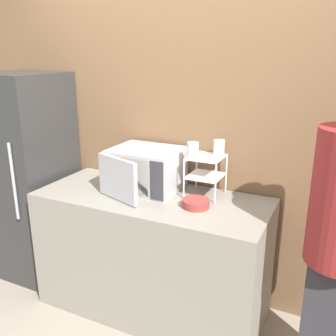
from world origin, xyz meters
The scene contains 9 objects.
ground_plane centered at (0.00, 0.00, 0.00)m, with size 12.00×12.00×0.00m, color gray.
wall_back centered at (0.00, 0.74, 1.30)m, with size 8.00×0.06×2.60m.
counter centered at (0.00, 0.35, 0.45)m, with size 1.64×0.70×0.90m.
microwave centered at (-0.11, 0.45, 1.05)m, with size 0.49×0.55×0.30m.
dish_rack centered at (0.33, 0.54, 1.10)m, with size 0.24×0.24×0.28m.
glass_front_left centered at (0.26, 0.46, 1.24)m, with size 0.08×0.08×0.10m.
glass_back_right centered at (0.39, 0.60, 1.24)m, with size 0.08×0.08×0.10m.
bowl centered at (0.35, 0.31, 0.93)m, with size 0.18×0.18×0.05m.
refrigerator centered at (-1.20, 0.39, 0.85)m, with size 0.63×0.64×1.71m.
Camera 1 is at (1.16, -1.79, 1.87)m, focal length 40.00 mm.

